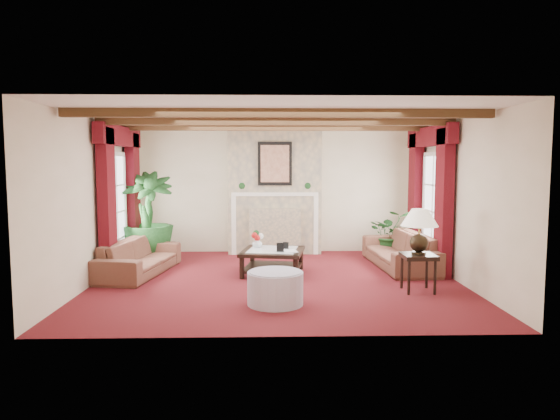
{
  "coord_description": "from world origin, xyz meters",
  "views": [
    {
      "loc": [
        -0.17,
        -8.25,
        1.97
      ],
      "look_at": [
        0.06,
        0.4,
        1.15
      ],
      "focal_mm": 32.0,
      "sensor_mm": 36.0,
      "label": 1
    }
  ],
  "objects_px": {
    "potted_palm": "(148,237)",
    "coffee_table": "(273,262)",
    "sofa_left": "(139,251)",
    "side_table": "(418,273)",
    "sofa_right": "(400,244)",
    "ottoman": "(275,288)"
  },
  "relations": [
    {
      "from": "side_table",
      "to": "ottoman",
      "type": "bearing_deg",
      "value": -163.56
    },
    {
      "from": "sofa_right",
      "to": "coffee_table",
      "type": "relative_size",
      "value": 2.16
    },
    {
      "from": "sofa_right",
      "to": "potted_palm",
      "type": "distance_m",
      "value": 4.92
    },
    {
      "from": "potted_palm",
      "to": "sofa_left",
      "type": "bearing_deg",
      "value": -84.19
    },
    {
      "from": "sofa_right",
      "to": "potted_palm",
      "type": "height_order",
      "value": "potted_palm"
    },
    {
      "from": "side_table",
      "to": "ottoman",
      "type": "height_order",
      "value": "side_table"
    },
    {
      "from": "coffee_table",
      "to": "potted_palm",
      "type": "bearing_deg",
      "value": 164.31
    },
    {
      "from": "sofa_left",
      "to": "potted_palm",
      "type": "bearing_deg",
      "value": 15.2
    },
    {
      "from": "side_table",
      "to": "ottoman",
      "type": "distance_m",
      "value": 2.3
    },
    {
      "from": "ottoman",
      "to": "sofa_right",
      "type": "bearing_deg",
      "value": 45.62
    },
    {
      "from": "side_table",
      "to": "sofa_right",
      "type": "bearing_deg",
      "value": 84.01
    },
    {
      "from": "sofa_right",
      "to": "side_table",
      "type": "bearing_deg",
      "value": -9.16
    },
    {
      "from": "sofa_right",
      "to": "ottoman",
      "type": "relative_size",
      "value": 2.91
    },
    {
      "from": "potted_palm",
      "to": "coffee_table",
      "type": "distance_m",
      "value": 2.75
    },
    {
      "from": "coffee_table",
      "to": "side_table",
      "type": "height_order",
      "value": "side_table"
    },
    {
      "from": "side_table",
      "to": "ottoman",
      "type": "xyz_separation_m",
      "value": [
        -2.2,
        -0.65,
        -0.06
      ]
    },
    {
      "from": "sofa_left",
      "to": "side_table",
      "type": "relative_size",
      "value": 3.71
    },
    {
      "from": "coffee_table",
      "to": "ottoman",
      "type": "height_order",
      "value": "ottoman"
    },
    {
      "from": "coffee_table",
      "to": "ottoman",
      "type": "bearing_deg",
      "value": -80.16
    },
    {
      "from": "sofa_right",
      "to": "side_table",
      "type": "xyz_separation_m",
      "value": [
        -0.19,
        -1.79,
        -0.15
      ]
    },
    {
      "from": "sofa_right",
      "to": "ottoman",
      "type": "xyz_separation_m",
      "value": [
        -2.39,
        -2.44,
        -0.21
      ]
    },
    {
      "from": "potted_palm",
      "to": "coffee_table",
      "type": "bearing_deg",
      "value": -25.08
    }
  ]
}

